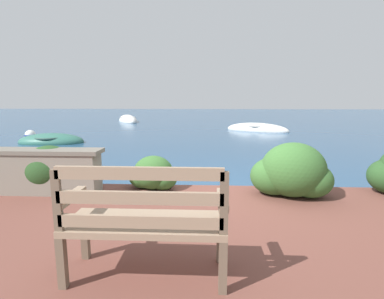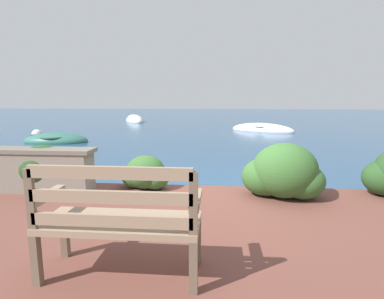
# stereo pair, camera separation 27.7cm
# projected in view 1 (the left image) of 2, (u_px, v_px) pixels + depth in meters

# --- Properties ---
(ground_plane) EXTENTS (80.00, 80.00, 0.00)m
(ground_plane) POSITION_uv_depth(u_px,v_px,m) (222.00, 198.00, 4.85)
(ground_plane) COLOR navy
(park_bench) EXTENTS (1.24, 0.48, 0.93)m
(park_bench) POSITION_uv_depth(u_px,v_px,m) (145.00, 219.00, 2.26)
(park_bench) COLOR brown
(park_bench) RESTS_ON patio_terrace
(stone_wall) EXTENTS (2.38, 0.39, 0.66)m
(stone_wall) POSITION_uv_depth(u_px,v_px,m) (22.00, 171.00, 4.40)
(stone_wall) COLOR gray
(stone_wall) RESTS_ON patio_terrace
(hedge_clump_far_left) EXTENTS (1.01, 0.73, 0.69)m
(hedge_clump_far_left) POSITION_uv_depth(u_px,v_px,m) (49.00, 171.00, 4.54)
(hedge_clump_far_left) COLOR #284C23
(hedge_clump_far_left) RESTS_ON patio_terrace
(hedge_clump_left) EXTENTS (0.76, 0.55, 0.52)m
(hedge_clump_left) POSITION_uv_depth(u_px,v_px,m) (153.00, 175.00, 4.60)
(hedge_clump_left) COLOR #38662D
(hedge_clump_left) RESTS_ON patio_terrace
(hedge_clump_centre) EXTENTS (1.14, 0.82, 0.77)m
(hedge_clump_centre) POSITION_uv_depth(u_px,v_px,m) (292.00, 173.00, 4.25)
(hedge_clump_centre) COLOR #38662D
(hedge_clump_centre) RESTS_ON patio_terrace
(rowboat_nearest) EXTENTS (2.40, 1.35, 0.63)m
(rowboat_nearest) POSITION_uv_depth(u_px,v_px,m) (51.00, 142.00, 10.81)
(rowboat_nearest) COLOR #336B5B
(rowboat_nearest) RESTS_ON ground_plane
(rowboat_mid) EXTENTS (3.21, 2.35, 0.70)m
(rowboat_mid) POSITION_uv_depth(u_px,v_px,m) (257.00, 130.00, 14.80)
(rowboat_mid) COLOR silver
(rowboat_mid) RESTS_ON ground_plane
(rowboat_far) EXTENTS (2.36, 3.33, 0.84)m
(rowboat_far) POSITION_uv_depth(u_px,v_px,m) (128.00, 121.00, 20.57)
(rowboat_far) COLOR silver
(rowboat_far) RESTS_ON ground_plane
(mooring_buoy) EXTENTS (0.48, 0.48, 0.43)m
(mooring_buoy) POSITION_uv_depth(u_px,v_px,m) (30.00, 135.00, 12.52)
(mooring_buoy) COLOR white
(mooring_buoy) RESTS_ON ground_plane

